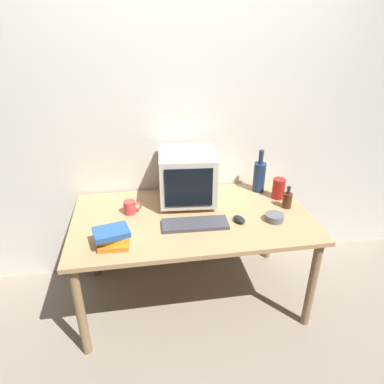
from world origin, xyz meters
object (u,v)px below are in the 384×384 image
object	(u,v)px
bottle_short	(287,199)
metal_canister	(279,189)
computer_mouse	(239,219)
keyboard	(195,224)
cd_spindle	(274,217)
bottle_tall	(259,176)
crt_monitor	(187,177)
mug	(130,207)
book_stack	(113,237)

from	to	relation	value
bottle_short	metal_canister	size ratio (longest dim) A/B	1.10
computer_mouse	metal_canister	world-z (taller)	metal_canister
keyboard	cd_spindle	bearing A→B (deg)	0.24
bottle_tall	metal_canister	size ratio (longest dim) A/B	2.21
crt_monitor	bottle_short	size ratio (longest dim) A/B	2.51
mug	cd_spindle	xyz separation A→B (m)	(0.93, -0.25, -0.02)
keyboard	bottle_tall	xyz separation A→B (m)	(0.56, 0.42, 0.11)
keyboard	metal_canister	bearing A→B (deg)	25.17
crt_monitor	keyboard	bearing A→B (deg)	-90.06
book_stack	crt_monitor	bearing A→B (deg)	42.19
mug	keyboard	bearing A→B (deg)	-29.29
keyboard	bottle_tall	bearing A→B (deg)	38.92
computer_mouse	book_stack	bearing A→B (deg)	169.41
bottle_tall	bottle_short	bearing A→B (deg)	-68.43
crt_monitor	cd_spindle	xyz separation A→B (m)	(0.52, -0.35, -0.17)
book_stack	mug	distance (m)	0.36
crt_monitor	bottle_tall	xyz separation A→B (m)	(0.56, 0.08, -0.07)
keyboard	bottle_short	world-z (taller)	bottle_short
bottle_short	mug	bearing A→B (deg)	175.24
book_stack	mug	world-z (taller)	book_stack
crt_monitor	mug	xyz separation A→B (m)	(-0.40, -0.11, -0.15)
computer_mouse	bottle_tall	distance (m)	0.51
metal_canister	crt_monitor	bearing A→B (deg)	175.27
keyboard	mug	size ratio (longest dim) A/B	3.50
cd_spindle	metal_canister	distance (m)	0.34
bottle_short	book_stack	world-z (taller)	bottle_short
book_stack	cd_spindle	size ratio (longest dim) A/B	1.90
mug	metal_canister	size ratio (longest dim) A/B	0.80
bottle_short	book_stack	size ratio (longest dim) A/B	0.72
cd_spindle	book_stack	bearing A→B (deg)	-174.32
keyboard	metal_canister	xyz separation A→B (m)	(0.67, 0.28, 0.06)
metal_canister	cd_spindle	bearing A→B (deg)	-115.40
cd_spindle	crt_monitor	bearing A→B (deg)	145.88
computer_mouse	cd_spindle	distance (m)	0.23
book_stack	cd_spindle	distance (m)	1.03
crt_monitor	keyboard	world-z (taller)	crt_monitor
bottle_short	cd_spindle	xyz separation A→B (m)	(-0.15, -0.16, -0.04)
keyboard	bottle_short	distance (m)	0.69
computer_mouse	mug	size ratio (longest dim) A/B	0.83
metal_canister	book_stack	bearing A→B (deg)	-161.04
crt_monitor	keyboard	distance (m)	0.38
metal_canister	mug	bearing A→B (deg)	-177.07
computer_mouse	cd_spindle	bearing A→B (deg)	-24.35
crt_monitor	metal_canister	size ratio (longest dim) A/B	2.76
crt_monitor	bottle_short	distance (m)	0.71
bottle_tall	crt_monitor	bearing A→B (deg)	-171.68
keyboard	computer_mouse	world-z (taller)	computer_mouse
crt_monitor	bottle_tall	world-z (taller)	crt_monitor
mug	bottle_tall	bearing A→B (deg)	11.24
crt_monitor	keyboard	size ratio (longest dim) A/B	0.99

